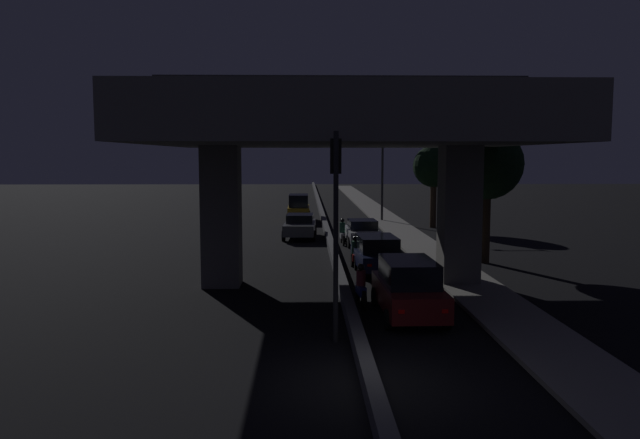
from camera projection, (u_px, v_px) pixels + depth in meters
name	position (u px, v px, depth m)	size (l,w,h in m)	color
ground_plane	(368.00, 383.00, 14.12)	(200.00, 200.00, 0.00)	black
median_divider	(323.00, 219.00, 48.91)	(0.36, 126.00, 0.44)	#4C4C51
sidewalk_right	(401.00, 231.00, 42.08)	(2.40, 126.00, 0.14)	gray
elevated_overpass	(341.00, 128.00, 24.29)	(14.47, 13.98, 8.21)	slate
traffic_light_left_of_median	(336.00, 200.00, 16.94)	(0.30, 0.49, 5.79)	black
street_lamp	(378.00, 157.00, 48.24)	(2.78, 0.32, 8.57)	#2D2D30
car_dark_red_lead	(408.00, 288.00, 19.84)	(2.01, 4.58, 1.84)	#591414
car_dark_blue_second	(377.00, 253.00, 27.57)	(2.16, 4.26, 1.60)	#141938
car_white_third	(362.00, 232.00, 35.99)	(2.03, 4.17, 1.47)	silver
car_grey_lead_oncoming	(300.00, 226.00, 39.04)	(2.17, 4.67, 1.48)	#515459
car_taxi_yellow_second_oncoming	(299.00, 207.00, 49.62)	(1.87, 3.97, 2.08)	gold
motorcycle_blue_filtering_near	(361.00, 288.00, 21.36)	(0.34, 1.92, 1.45)	black
motorcycle_red_filtering_mid	(355.00, 254.00, 28.64)	(0.33, 1.75, 1.46)	black
motorcycle_white_filtering_far	(342.00, 233.00, 36.20)	(0.33, 1.92, 1.51)	black
pedestrian_on_sidewalk	(447.00, 253.00, 26.87)	(0.36, 0.36, 1.66)	#2D261E
roadside_tree_kerbside_near	(487.00, 165.00, 29.48)	(3.39, 3.39, 6.45)	#2D2116
roadside_tree_kerbside_mid	(434.00, 167.00, 44.31)	(2.99, 2.99, 5.89)	#38281C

